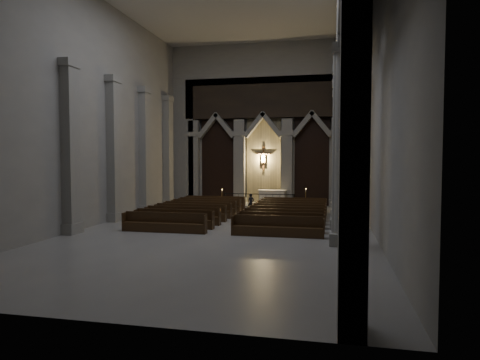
{
  "coord_description": "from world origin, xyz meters",
  "views": [
    {
      "loc": [
        5.09,
        -20.17,
        3.54
      ],
      "look_at": [
        0.08,
        3.0,
        2.3
      ],
      "focal_mm": 32.0,
      "sensor_mm": 36.0,
      "label": 1
    }
  ],
  "objects_px": {
    "pews": "(240,215)",
    "worshipper": "(251,203)",
    "candle_stand_right": "(306,203)",
    "candle_stand_left": "(222,202)",
    "altar_rail": "(259,198)",
    "altar": "(272,197)"
  },
  "relations": [
    {
      "from": "candle_stand_right",
      "to": "pews",
      "type": "xyz_separation_m",
      "value": [
        -3.32,
        -6.14,
        -0.09
      ]
    },
    {
      "from": "altar_rail",
      "to": "pews",
      "type": "xyz_separation_m",
      "value": [
        0.0,
        -6.51,
        -0.36
      ]
    },
    {
      "from": "altar",
      "to": "worshipper",
      "type": "distance_m",
      "value": 4.14
    },
    {
      "from": "candle_stand_left",
      "to": "candle_stand_right",
      "type": "xyz_separation_m",
      "value": [
        5.98,
        -0.11,
        0.04
      ]
    },
    {
      "from": "candle_stand_left",
      "to": "worshipper",
      "type": "height_order",
      "value": "candle_stand_left"
    },
    {
      "from": "candle_stand_right",
      "to": "worshipper",
      "type": "relative_size",
      "value": 1.17
    },
    {
      "from": "candle_stand_left",
      "to": "worshipper",
      "type": "xyz_separation_m",
      "value": [
        2.65,
        -2.78,
        0.27
      ]
    },
    {
      "from": "altar",
      "to": "altar_rail",
      "type": "bearing_deg",
      "value": -128.6
    },
    {
      "from": "altar_rail",
      "to": "worshipper",
      "type": "relative_size",
      "value": 4.09
    },
    {
      "from": "pews",
      "to": "worshipper",
      "type": "height_order",
      "value": "worshipper"
    },
    {
      "from": "candle_stand_left",
      "to": "pews",
      "type": "relative_size",
      "value": 0.13
    },
    {
      "from": "pews",
      "to": "worshipper",
      "type": "relative_size",
      "value": 7.7
    },
    {
      "from": "candle_stand_right",
      "to": "worshipper",
      "type": "xyz_separation_m",
      "value": [
        -3.32,
        -2.67,
        0.23
      ]
    },
    {
      "from": "candle_stand_right",
      "to": "worshipper",
      "type": "height_order",
      "value": "candle_stand_right"
    },
    {
      "from": "candle_stand_left",
      "to": "worshipper",
      "type": "relative_size",
      "value": 1.04
    },
    {
      "from": "candle_stand_left",
      "to": "pews",
      "type": "bearing_deg",
      "value": -66.92
    },
    {
      "from": "altar",
      "to": "candle_stand_right",
      "type": "height_order",
      "value": "candle_stand_right"
    },
    {
      "from": "altar_rail",
      "to": "candle_stand_right",
      "type": "height_order",
      "value": "candle_stand_right"
    },
    {
      "from": "altar",
      "to": "pews",
      "type": "relative_size",
      "value": 0.21
    },
    {
      "from": "altar",
      "to": "altar_rail",
      "type": "distance_m",
      "value": 1.3
    },
    {
      "from": "altar_rail",
      "to": "candle_stand_left",
      "type": "height_order",
      "value": "candle_stand_left"
    },
    {
      "from": "candle_stand_right",
      "to": "altar",
      "type": "bearing_deg",
      "value": 151.08
    }
  ]
}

